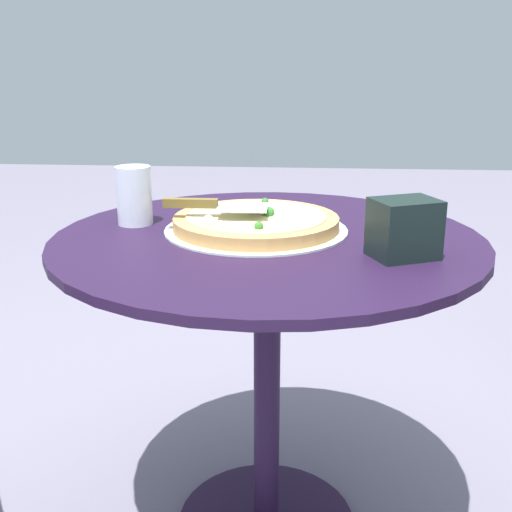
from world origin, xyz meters
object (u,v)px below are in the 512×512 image
object	(u,v)px
patio_table	(267,308)
napkin_dispenser	(404,229)
pizza_on_tray	(256,223)
drinking_cup	(134,195)
pizza_server	(215,205)

from	to	relation	value
patio_table	napkin_dispenser	world-z (taller)	napkin_dispenser
pizza_on_tray	drinking_cup	size ratio (longest dim) A/B	3.04
pizza_server	napkin_dispenser	distance (m)	0.38
pizza_server	patio_table	bearing A→B (deg)	170.65
pizza_server	drinking_cup	xyz separation A→B (m)	(0.18, -0.05, 0.01)
patio_table	drinking_cup	world-z (taller)	drinking_cup
pizza_on_tray	pizza_server	distance (m)	0.09
napkin_dispenser	patio_table	bearing A→B (deg)	-49.77
patio_table	drinking_cup	distance (m)	0.37
pizza_on_tray	napkin_dispenser	world-z (taller)	napkin_dispenser
drinking_cup	napkin_dispenser	distance (m)	0.57
drinking_cup	pizza_on_tray	bearing A→B (deg)	172.23
pizza_on_tray	drinking_cup	world-z (taller)	drinking_cup
patio_table	pizza_on_tray	bearing A→B (deg)	-54.24
pizza_on_tray	napkin_dispenser	size ratio (longest dim) A/B	3.41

